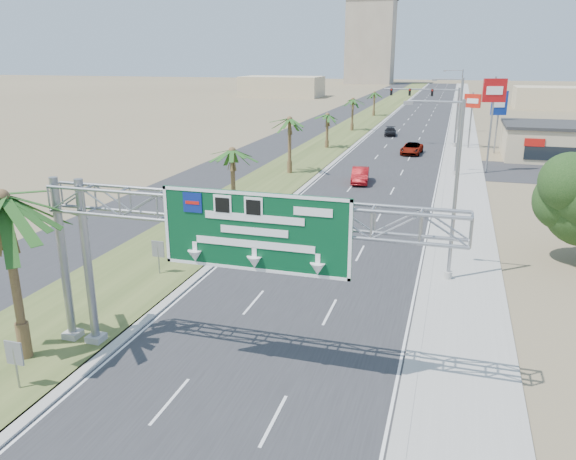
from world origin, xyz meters
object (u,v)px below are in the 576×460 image
(signal_mast, at_px, (442,111))
(car_right_lane, at_px, (412,149))
(car_far, at_px, (390,132))
(sign_gantry, at_px, (219,224))
(car_mid_lane, at_px, (360,175))
(pole_sign_blue, at_px, (499,106))
(pole_sign_red_near, at_px, (494,97))
(palm_near, at_px, (2,198))
(car_left_lane, at_px, (310,208))
(pole_sign_red_far, at_px, (472,105))

(signal_mast, bearing_deg, car_right_lane, -112.64)
(car_far, bearing_deg, sign_gantry, -94.56)
(car_mid_lane, height_order, car_far, car_mid_lane)
(signal_mast, relative_size, pole_sign_blue, 1.27)
(signal_mast, bearing_deg, pole_sign_red_near, -72.19)
(palm_near, distance_m, pole_sign_blue, 63.93)
(car_left_lane, xyz_separation_m, pole_sign_blue, (15.49, 35.78, 5.32))
(palm_near, relative_size, pole_sign_blue, 1.03)
(car_right_lane, distance_m, car_far, 17.31)
(sign_gantry, distance_m, pole_sign_blue, 59.80)
(palm_near, bearing_deg, pole_sign_blue, 70.43)
(sign_gantry, distance_m, pole_sign_red_near, 46.31)
(palm_near, distance_m, pole_sign_red_near, 50.76)
(car_far, distance_m, pole_sign_blue, 20.37)
(palm_near, height_order, pole_sign_red_far, palm_near)
(pole_sign_red_near, bearing_deg, pole_sign_red_far, 95.94)
(signal_mast, bearing_deg, car_mid_lane, -104.22)
(car_left_lane, bearing_deg, car_right_lane, 77.14)
(palm_near, bearing_deg, signal_mast, 77.34)
(pole_sign_red_near, xyz_separation_m, pole_sign_blue, (1.48, 13.56, -1.97))
(car_left_lane, relative_size, pole_sign_blue, 0.52)
(palm_near, bearing_deg, sign_gantry, 13.32)
(sign_gantry, height_order, car_left_lane, sign_gantry)
(car_left_lane, bearing_deg, signal_mast, 74.46)
(pole_sign_blue, bearing_deg, palm_near, -109.57)
(pole_sign_red_near, relative_size, pole_sign_blue, 1.25)
(car_left_lane, distance_m, pole_sign_red_far, 40.98)
(car_right_lane, distance_m, pole_sign_red_near, 14.94)
(sign_gantry, height_order, car_mid_lane, sign_gantry)
(sign_gantry, relative_size, pole_sign_blue, 2.07)
(car_far, bearing_deg, car_mid_lane, -93.95)
(signal_mast, bearing_deg, car_left_lane, -102.07)
(palm_near, height_order, car_far, palm_near)
(car_mid_lane, xyz_separation_m, pole_sign_red_near, (12.23, 9.03, 7.24))
(car_left_lane, distance_m, car_far, 48.59)
(car_left_lane, distance_m, car_mid_lane, 13.31)
(sign_gantry, relative_size, car_right_lane, 3.23)
(pole_sign_red_near, bearing_deg, palm_near, -113.13)
(car_left_lane, xyz_separation_m, pole_sign_red_near, (14.01, 22.22, 7.29))
(car_mid_lane, bearing_deg, signal_mast, 69.07)
(sign_gantry, relative_size, pole_sign_red_far, 2.25)
(car_right_lane, distance_m, pole_sign_red_far, 11.05)
(palm_near, height_order, pole_sign_red_near, pole_sign_red_near)
(car_mid_lane, relative_size, pole_sign_red_far, 0.62)
(car_mid_lane, bearing_deg, pole_sign_red_near, 29.73)
(car_right_lane, height_order, pole_sign_red_far, pole_sign_red_far)
(car_right_lane, xyz_separation_m, pole_sign_blue, (10.21, 3.87, 5.31))
(sign_gantry, distance_m, car_far, 71.33)
(signal_mast, xyz_separation_m, car_mid_lane, (-6.67, -26.33, -4.08))
(car_left_lane, bearing_deg, sign_gantry, -87.85)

